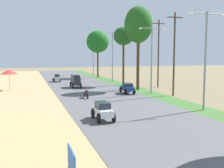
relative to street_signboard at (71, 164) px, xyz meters
name	(u,v)px	position (x,y,z in m)	size (l,w,h in m)	color
street_signboard	(71,164)	(0.00, 0.00, 0.00)	(0.06, 1.30, 1.50)	#262628
vendor_umbrella	(9,72)	(-3.28, 27.19, 1.20)	(2.20, 2.20, 2.52)	#99999E
median_tree_second	(138,25)	(11.91, 22.93, 6.83)	(3.43, 3.43, 10.18)	#4C351E
median_tree_third	(124,37)	(11.86, 28.03, 5.80)	(2.82, 2.82, 8.22)	#4C351E
median_tree_fourth	(98,42)	(11.63, 41.53, 5.67)	(4.19, 4.19, 8.81)	#4C351E
streetlamp_near	(205,54)	(11.99, 9.89, 3.34)	(3.16, 0.20, 7.59)	gray
streetlamp_mid	(152,55)	(11.99, 19.29, 3.21)	(3.16, 0.20, 7.34)	gray
streetlamp_far	(112,53)	(11.99, 33.54, 3.49)	(3.16, 0.20, 7.89)	gray
streetlamp_farthest	(93,53)	(11.99, 46.59, 3.56)	(3.16, 0.20, 8.02)	gray
utility_pole_near	(158,53)	(15.65, 24.81, 3.57)	(1.80, 0.20, 8.97)	brown
utility_pole_far	(174,53)	(13.73, 17.49, 3.47)	(1.80, 0.20, 8.77)	brown
car_sedan_white	(103,110)	(3.51, 9.06, -0.37)	(1.10, 2.26, 1.19)	silver
car_sedan_blue	(127,88)	(9.40, 20.00, -0.37)	(1.10, 2.26, 1.19)	navy
car_van_charcoal	(75,80)	(4.87, 27.29, -0.08)	(1.19, 2.41, 1.67)	#282D33
car_hatchback_silver	(57,78)	(3.31, 35.57, -0.36)	(1.04, 2.00, 1.23)	#B7BCC1
motorbike_ahead_second	(86,93)	(4.40, 18.41, -0.53)	(0.54, 1.80, 0.94)	black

